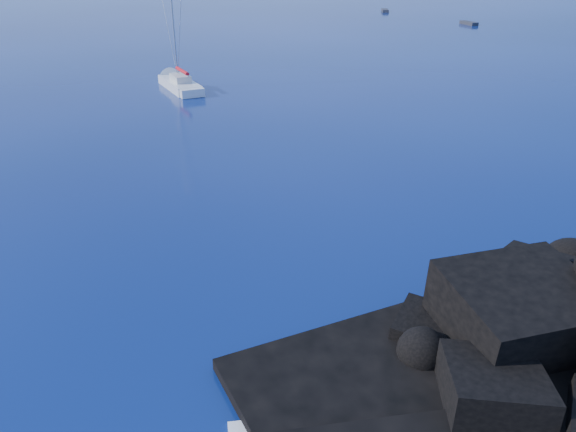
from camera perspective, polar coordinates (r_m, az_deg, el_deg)
The scene contains 4 objects.
surf_foam at distance 20.53m, azimuth 9.51°, elevation -15.68°, with size 10.00×8.00×0.06m, color white, non-canonical shape.
sailboat at distance 62.72m, azimuth -10.92°, elevation 12.57°, with size 2.57×12.27×12.86m, color white, non-canonical shape.
distant_boat_a at distance 147.11m, azimuth 9.81°, elevation 19.76°, with size 1.45×4.66×0.62m, color #2C2B31.
distant_boat_b at distance 124.32m, azimuth 17.88°, elevation 18.01°, with size 1.44×4.64×0.62m, color #2B2A30.
Camera 1 is at (0.79, -10.02, 13.35)m, focal length 35.00 mm.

